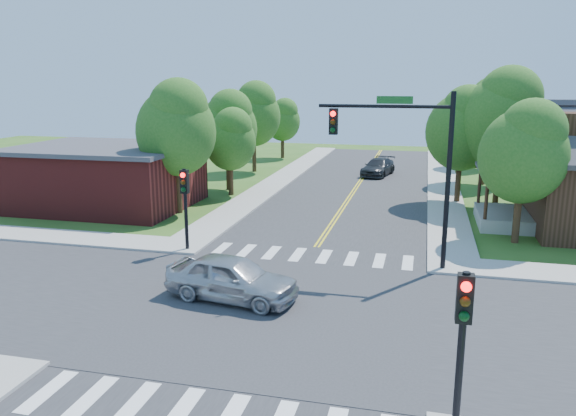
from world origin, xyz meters
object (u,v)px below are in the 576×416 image
(signal_mast_ne, at_px, (406,151))
(signal_pole_nw, at_px, (185,194))
(signal_pole_se, at_px, (463,324))
(car_dgrey, at_px, (378,168))
(car_silver, at_px, (232,279))

(signal_mast_ne, height_order, signal_pole_nw, signal_mast_ne)
(signal_pole_se, bearing_deg, signal_pole_nw, 135.00)
(signal_mast_ne, bearing_deg, car_dgrey, 97.14)
(signal_pole_se, relative_size, car_dgrey, 0.77)
(signal_mast_ne, relative_size, car_silver, 1.45)
(signal_pole_se, xyz_separation_m, signal_pole_nw, (-11.20, 11.20, 0.00))
(signal_pole_nw, xyz_separation_m, car_dgrey, (6.67, 22.72, -1.99))
(signal_pole_se, distance_m, car_dgrey, 34.28)
(signal_mast_ne, distance_m, car_dgrey, 23.26)
(signal_pole_nw, bearing_deg, car_dgrey, 73.64)
(signal_pole_nw, height_order, car_dgrey, signal_pole_nw)
(car_silver, bearing_deg, signal_pole_se, -121.32)
(signal_mast_ne, bearing_deg, signal_pole_nw, -179.93)
(signal_pole_se, relative_size, car_silver, 0.76)
(car_silver, distance_m, car_dgrey, 27.84)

